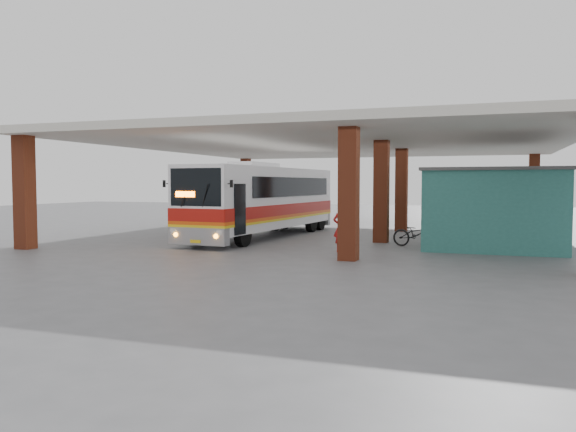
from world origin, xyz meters
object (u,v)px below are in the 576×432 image
Objects in this scene: motorcycle at (418,234)px; coach_bus at (264,200)px; pedestrian at (342,228)px; red_chair at (438,228)px.

coach_bus is at bearing 88.28° from motorcycle.
motorcycle is at bearing -146.28° from pedestrian.
red_chair is at bearing 30.32° from coach_bus.
motorcycle is (7.34, -1.97, -1.19)m from coach_bus.
red_chair is at bearing 10.05° from motorcycle.
coach_bus reaches higher than motorcycle.
coach_bus is 8.67m from red_chair.
red_chair is (2.76, 8.33, -0.54)m from pedestrian.
coach_bus is 5.92× the size of motorcycle.
coach_bus reaches higher than pedestrian.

